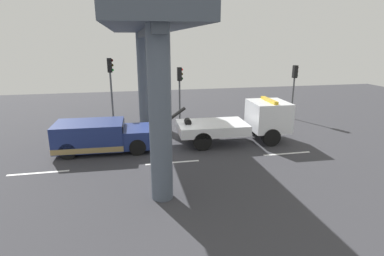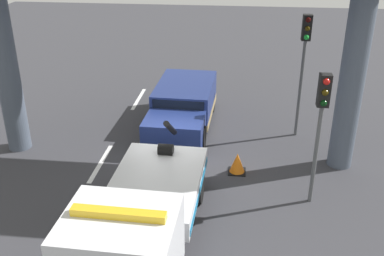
{
  "view_description": "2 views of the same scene",
  "coord_description": "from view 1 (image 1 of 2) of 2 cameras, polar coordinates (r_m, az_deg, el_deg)",
  "views": [
    {
      "loc": [
        -1.83,
        -15.97,
        5.64
      ],
      "look_at": [
        1.51,
        0.24,
        0.9
      ],
      "focal_mm": 28.54,
      "sensor_mm": 36.0,
      "label": 1
    },
    {
      "loc": [
        13.07,
        2.19,
        7.72
      ],
      "look_at": [
        -0.57,
        0.67,
        1.23
      ],
      "focal_mm": 42.41,
      "sensor_mm": 36.0,
      "label": 2
    }
  ],
  "objects": [
    {
      "name": "overpass_structure",
      "position": [
        16.01,
        -8.49,
        17.84
      ],
      "size": [
        3.6,
        13.35,
        7.23
      ],
      "color": "#4C5666",
      "rests_on": "ground"
    },
    {
      "name": "lane_stripe_mid",
      "position": [
        14.8,
        -3.66,
        -6.45
      ],
      "size": [
        2.6,
        0.16,
        0.01
      ],
      "primitive_type": "cube",
      "color": "silver",
      "rests_on": "ground"
    },
    {
      "name": "tow_truck_white",
      "position": [
        17.74,
        9.84,
        1.25
      ],
      "size": [
        7.29,
        2.58,
        2.46
      ],
      "color": "white",
      "rests_on": "ground"
    },
    {
      "name": "lane_stripe_east",
      "position": [
        16.64,
        17.32,
        -4.58
      ],
      "size": [
        2.6,
        0.16,
        0.01
      ],
      "primitive_type": "cube",
      "color": "silver",
      "rests_on": "ground"
    },
    {
      "name": "towed_van_green",
      "position": [
        16.78,
        -16.56,
        -1.55
      ],
      "size": [
        5.26,
        2.35,
        1.58
      ],
      "color": "navy",
      "rests_on": "ground"
    },
    {
      "name": "traffic_light_far",
      "position": [
        20.85,
        -2.3,
        8.38
      ],
      "size": [
        0.39,
        0.32,
        3.95
      ],
      "color": "#515456",
      "rests_on": "ground"
    },
    {
      "name": "traffic_light_near",
      "position": [
        20.56,
        -14.94,
        9.02
      ],
      "size": [
        0.39,
        0.32,
        4.6
      ],
      "color": "#515456",
      "rests_on": "ground"
    },
    {
      "name": "ground_plane",
      "position": [
        17.06,
        -4.8,
        -3.57
      ],
      "size": [
        60.0,
        40.0,
        0.1
      ],
      "primitive_type": "cube",
      "color": "#38383D"
    },
    {
      "name": "traffic_cone_orange",
      "position": [
        19.07,
        -5.46,
        -0.28
      ],
      "size": [
        0.57,
        0.57,
        0.68
      ],
      "color": "orange",
      "rests_on": "ground"
    },
    {
      "name": "traffic_light_mid",
      "position": [
        23.75,
        18.62,
        8.49
      ],
      "size": [
        0.39,
        0.32,
        3.94
      ],
      "color": "#515456",
      "rests_on": "ground"
    },
    {
      "name": "lane_stripe_west",
      "position": [
        15.27,
        -26.76,
        -7.51
      ],
      "size": [
        2.6,
        0.16,
        0.01
      ],
      "primitive_type": "cube",
      "color": "silver",
      "rests_on": "ground"
    }
  ]
}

